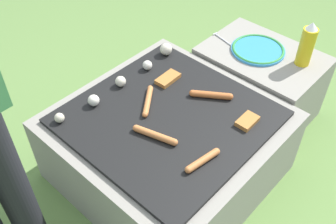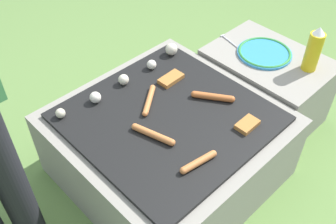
# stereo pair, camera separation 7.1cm
# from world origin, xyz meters

# --- Properties ---
(ground_plane) EXTENTS (14.00, 14.00, 0.00)m
(ground_plane) POSITION_xyz_m (0.00, 0.00, 0.00)
(ground_plane) COLOR #608442
(grill) EXTENTS (0.85, 0.85, 0.37)m
(grill) POSITION_xyz_m (0.00, 0.00, 0.18)
(grill) COLOR gray
(grill) RESTS_ON ground_plane
(side_ledge) EXTENTS (0.42, 0.58, 0.37)m
(side_ledge) POSITION_xyz_m (0.64, -0.05, 0.18)
(side_ledge) COLOR gray
(side_ledge) RESTS_ON ground_plane
(sausage_front_center) EXTENTS (0.16, 0.05, 0.03)m
(sausage_front_center) POSITION_xyz_m (-0.10, -0.26, 0.38)
(sausage_front_center) COLOR #C6753D
(sausage_front_center) RESTS_ON grill
(sausage_back_right) EXTENTS (0.07, 0.19, 0.03)m
(sausage_back_right) POSITION_xyz_m (-0.12, -0.05, 0.38)
(sausage_back_right) COLOR #C6753D
(sausage_back_right) RESTS_ON grill
(sausage_front_right) EXTENTS (0.16, 0.13, 0.02)m
(sausage_front_right) POSITION_xyz_m (-0.00, 0.12, 0.38)
(sausage_front_right) COLOR #C6753D
(sausage_front_right) RESTS_ON grill
(sausage_mid_right) EXTENTS (0.12, 0.16, 0.03)m
(sausage_mid_right) POSITION_xyz_m (0.21, -0.06, 0.38)
(sausage_mid_right) COLOR #B7602D
(sausage_mid_right) RESTS_ON grill
(bread_slice_left) EXTENTS (0.10, 0.06, 0.02)m
(bread_slice_left) POSITION_xyz_m (0.18, -0.26, 0.38)
(bread_slice_left) COLOR #B27033
(bread_slice_left) RESTS_ON grill
(bread_slice_right) EXTENTS (0.12, 0.07, 0.02)m
(bread_slice_right) POSITION_xyz_m (0.17, 0.16, 0.38)
(bread_slice_right) COLOR #B27033
(bread_slice_right) RESTS_ON grill
(mushroom_row) EXTENTS (0.68, 0.08, 0.06)m
(mushroom_row) POSITION_xyz_m (0.06, 0.29, 0.39)
(mushroom_row) COLOR beige
(mushroom_row) RESTS_ON grill
(plate_colorful) EXTENTS (0.27, 0.27, 0.02)m
(plate_colorful) POSITION_xyz_m (0.64, -0.02, 0.38)
(plate_colorful) COLOR #338CCC
(plate_colorful) RESTS_ON side_ledge
(condiment_bottle) EXTENTS (0.07, 0.07, 0.22)m
(condiment_bottle) POSITION_xyz_m (0.70, -0.23, 0.47)
(condiment_bottle) COLOR gold
(condiment_bottle) RESTS_ON side_ledge
(fork_utensil) EXTENTS (0.05, 0.17, 0.01)m
(fork_utensil) POSITION_xyz_m (0.60, 0.16, 0.37)
(fork_utensil) COLOR silver
(fork_utensil) RESTS_ON side_ledge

